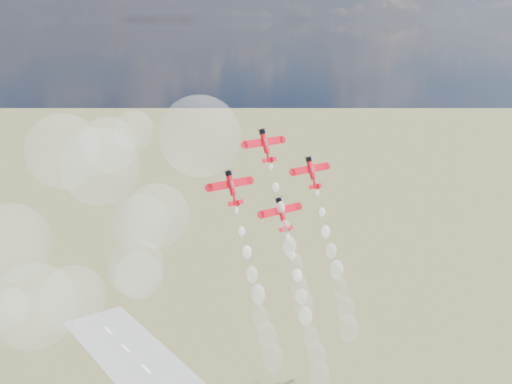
{
  "coord_description": "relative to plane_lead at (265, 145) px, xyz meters",
  "views": [
    {
      "loc": [
        -92.91,
        -116.99,
        141.7
      ],
      "look_at": [
        0.06,
        10.83,
        96.21
      ],
      "focal_mm": 42.0,
      "sensor_mm": 36.0,
      "label": 1
    }
  ],
  "objects": [
    {
      "name": "plane_slot",
      "position": [
        0.0,
        -7.8,
        -18.13
      ],
      "size": [
        13.42,
        6.34,
        9.07
      ],
      "rotation": [
        1.16,
        0.0,
        0.0
      ],
      "color": "red",
      "rests_on": "ground"
    },
    {
      "name": "plane_left",
      "position": [
        -14.1,
        -3.9,
        -9.06
      ],
      "size": [
        13.42,
        6.34,
        9.07
      ],
      "rotation": [
        1.16,
        0.0,
        0.0
      ],
      "color": "red",
      "rests_on": "ground"
    },
    {
      "name": "smoke_trail_lead",
      "position": [
        -0.26,
        -15.25,
        -34.96
      ],
      "size": [
        5.18,
        18.65,
        39.21
      ],
      "color": "white",
      "rests_on": "plane_lead"
    },
    {
      "name": "drifted_smoke_cloud",
      "position": [
        -45.79,
        7.65,
        -13.53
      ],
      "size": [
        66.61,
        39.0,
        59.34
      ],
      "color": "white",
      "rests_on": "ground"
    },
    {
      "name": "plane_lead",
      "position": [
        0.0,
        0.0,
        0.0
      ],
      "size": [
        13.42,
        6.34,
        9.07
      ],
      "rotation": [
        1.16,
        0.0,
        0.0
      ],
      "color": "red",
      "rests_on": "ground"
    },
    {
      "name": "smoke_trail_slot",
      "position": [
        -0.09,
        -22.7,
        -53.07
      ],
      "size": [
        5.1,
        18.07,
        39.13
      ],
      "color": "white",
      "rests_on": "plane_slot"
    },
    {
      "name": "smoke_trail_left",
      "position": [
        -13.98,
        -18.84,
        -44.3
      ],
      "size": [
        5.46,
        18.55,
        39.81
      ],
      "color": "white",
      "rests_on": "plane_left"
    },
    {
      "name": "smoke_trail_right",
      "position": [
        14.11,
        -19.09,
        -44.52
      ],
      "size": [
        5.23,
        18.59,
        40.17
      ],
      "color": "white",
      "rests_on": "plane_right"
    },
    {
      "name": "plane_right",
      "position": [
        14.1,
        -3.9,
        -9.06
      ],
      "size": [
        13.42,
        6.34,
        9.07
      ],
      "rotation": [
        1.16,
        0.0,
        0.0
      ],
      "color": "red",
      "rests_on": "ground"
    }
  ]
}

